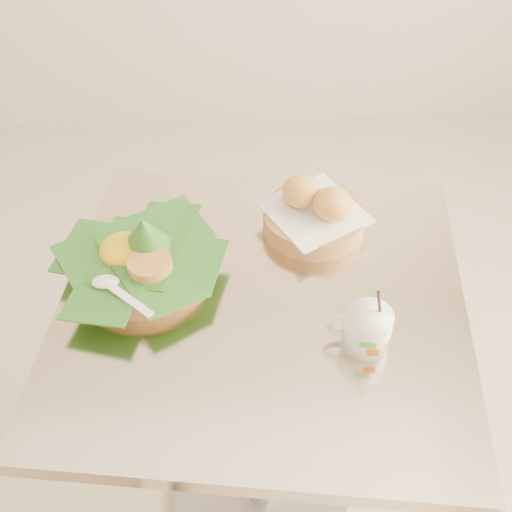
{
  "coord_description": "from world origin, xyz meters",
  "views": [
    {
      "loc": [
        0.13,
        -0.73,
        1.57
      ],
      "look_at": [
        0.16,
        0.06,
        0.82
      ],
      "focal_mm": 45.0,
      "sensor_mm": 36.0,
      "label": 1
    }
  ],
  "objects_px": {
    "cafe_table": "(262,372)",
    "coffee_mug": "(366,327)",
    "bread_basket": "(315,213)",
    "rice_basket": "(140,257)"
  },
  "relations": [
    {
      "from": "bread_basket",
      "to": "coffee_mug",
      "type": "distance_m",
      "value": 0.29
    },
    {
      "from": "cafe_table",
      "to": "rice_basket",
      "type": "xyz_separation_m",
      "value": [
        -0.21,
        0.07,
        0.26
      ]
    },
    {
      "from": "cafe_table",
      "to": "coffee_mug",
      "type": "bearing_deg",
      "value": -33.73
    },
    {
      "from": "bread_basket",
      "to": "coffee_mug",
      "type": "relative_size",
      "value": 1.7
    },
    {
      "from": "cafe_table",
      "to": "coffee_mug",
      "type": "xyz_separation_m",
      "value": [
        0.16,
        -0.11,
        0.26
      ]
    },
    {
      "from": "rice_basket",
      "to": "coffee_mug",
      "type": "height_order",
      "value": "rice_basket"
    },
    {
      "from": "cafe_table",
      "to": "rice_basket",
      "type": "distance_m",
      "value": 0.34
    },
    {
      "from": "rice_basket",
      "to": "bread_basket",
      "type": "distance_m",
      "value": 0.34
    },
    {
      "from": "rice_basket",
      "to": "bread_basket",
      "type": "height_order",
      "value": "rice_basket"
    },
    {
      "from": "coffee_mug",
      "to": "rice_basket",
      "type": "bearing_deg",
      "value": 154.77
    }
  ]
}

